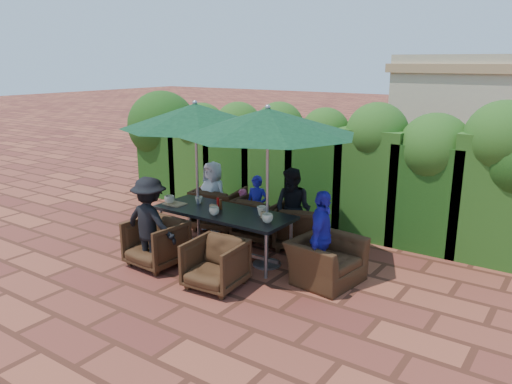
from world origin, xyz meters
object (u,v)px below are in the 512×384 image
Objects in this scene: umbrella_left at (195,116)px; chair_far_left at (219,206)px; chair_far_right at (300,224)px; chair_near_left at (156,241)px; dining_table at (224,215)px; chair_near_right at (215,262)px; chair_end_right at (326,253)px; umbrella_right at (268,122)px; chair_far_mid at (262,216)px.

umbrella_left reaches higher than chair_far_left.
chair_far_right reaches higher than chair_near_left.
chair_near_right is at bearing -57.42° from dining_table.
umbrella_left is 3.00m from chair_end_right.
dining_table is 3.05× the size of chair_near_right.
chair_near_left is (-1.40, -0.97, -1.82)m from umbrella_right.
umbrella_left is 2.46m from chair_near_right.
chair_near_left is at bearing 87.25° from chair_far_left.
chair_end_right is (1.71, -0.92, -0.00)m from chair_far_mid.
chair_far_mid is at bearing 84.22° from dining_table.
umbrella_left is 2.54× the size of chair_end_right.
dining_table is 1.40m from chair_far_left.
chair_near_left is 0.82× the size of chair_end_right.
chair_far_mid is (0.10, 0.97, -0.25)m from dining_table.
chair_end_right is (1.01, -0.01, -1.79)m from umbrella_right.
dining_table is 2.68× the size of chair_far_mid.
chair_far_left is 1.02× the size of chair_far_mid.
chair_end_right is at bearing -0.60° from umbrella_left.
chair_end_right is at bearing 114.60° from chair_far_right.
umbrella_right is 3.50× the size of chair_near_right.
chair_far_mid is 0.72m from chair_far_right.
chair_near_right is (-0.16, -1.06, -1.84)m from umbrella_right.
dining_table is 1.65m from umbrella_left.
chair_far_mid is 1.14× the size of chair_near_right.
chair_far_left reaches higher than chair_far_mid.
umbrella_left is at bearing 172.55° from dining_table.
umbrella_left reaches higher than chair_far_mid.
umbrella_right is 2.06m from chair_end_right.
umbrella_right is 2.12m from chair_far_mid.
chair_far_right is 2.02m from chair_near_right.
chair_near_right is at bearing -40.97° from umbrella_left.
umbrella_left is at bearing 179.23° from umbrella_right.
chair_near_right is (-0.18, -2.01, -0.03)m from chair_far_right.
chair_far_mid is at bearing 51.82° from umbrella_left.
chair_far_mid is at bearing 164.86° from chair_far_left.
dining_table is 0.93× the size of umbrella_left.
chair_far_right reaches higher than dining_table.
umbrella_right is 2.71× the size of chair_end_right.
chair_far_mid is 0.88× the size of chair_end_right.
chair_near_right is at bearing 104.89° from chair_far_mid.
chair_end_right reaches higher than chair_near_right.
chair_far_right is at bearing 51.16° from dining_table.
umbrella_left reaches higher than chair_near_left.
umbrella_right reaches higher than dining_table.
umbrella_left reaches higher than chair_near_right.
chair_end_right is (1.81, 0.05, -0.25)m from dining_table.
umbrella_right is 2.49m from chair_near_left.
umbrella_left reaches higher than chair_far_right.
umbrella_right is 3.26× the size of chair_far_right.
chair_far_mid reaches higher than chair_end_right.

